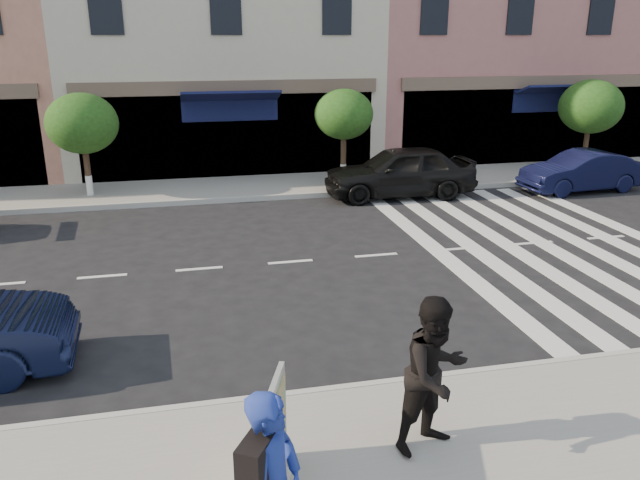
{
  "coord_description": "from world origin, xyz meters",
  "views": [
    {
      "loc": [
        -2.23,
        -8.84,
        4.82
      ],
      "look_at": [
        0.05,
        1.25,
        1.4
      ],
      "focal_mm": 35.0,
      "sensor_mm": 36.0,
      "label": 1
    }
  ],
  "objects": [
    {
      "name": "ground",
      "position": [
        0.0,
        0.0,
        0.0
      ],
      "size": [
        120.0,
        120.0,
        0.0
      ],
      "primitive_type": "plane",
      "color": "black",
      "rests_on": "ground"
    },
    {
      "name": "sidewalk_far",
      "position": [
        0.0,
        11.0,
        0.07
      ],
      "size": [
        60.0,
        3.0,
        0.15
      ],
      "primitive_type": "cube",
      "color": "gray",
      "rests_on": "ground"
    },
    {
      "name": "building_centre",
      "position": [
        -0.5,
        17.0,
        5.5
      ],
      "size": [
        11.0,
        9.0,
        11.0
      ],
      "primitive_type": "cube",
      "color": "beige",
      "rests_on": "ground"
    },
    {
      "name": "street_tree_wb",
      "position": [
        -5.0,
        10.8,
        2.31
      ],
      "size": [
        2.1,
        2.1,
        3.06
      ],
      "color": "#473323",
      "rests_on": "sidewalk_far"
    },
    {
      "name": "street_tree_c",
      "position": [
        3.0,
        10.8,
        2.36
      ],
      "size": [
        1.9,
        1.9,
        3.04
      ],
      "color": "#473323",
      "rests_on": "sidewalk_far"
    },
    {
      "name": "street_tree_ea",
      "position": [
        12.0,
        10.8,
        2.39
      ],
      "size": [
        2.2,
        2.2,
        3.19
      ],
      "color": "#473323",
      "rests_on": "sidewalk_far"
    },
    {
      "name": "walker",
      "position": [
        0.46,
        -2.97,
        1.1
      ],
      "size": [
        1.13,
        1.01,
        1.9
      ],
      "primitive_type": "imported",
      "rotation": [
        0.0,
        0.0,
        0.38
      ],
      "color": "black",
      "rests_on": "sidewalk_near"
    },
    {
      "name": "poster_board",
      "position": [
        -1.42,
        -3.15,
        0.75
      ],
      "size": [
        0.36,
        0.77,
        1.23
      ],
      "rotation": [
        0.0,
        0.0,
        -0.35
      ],
      "color": "beige",
      "rests_on": "sidewalk_near"
    },
    {
      "name": "car_far_mid",
      "position": [
        4.35,
        9.1,
        0.79
      ],
      "size": [
        4.7,
        1.97,
        1.59
      ],
      "primitive_type": "imported",
      "rotation": [
        0.0,
        0.0,
        -1.59
      ],
      "color": "black",
      "rests_on": "ground"
    },
    {
      "name": "car_far_right",
      "position": [
        10.27,
        8.46,
        0.64
      ],
      "size": [
        4.0,
        1.64,
        1.29
      ],
      "primitive_type": "imported",
      "rotation": [
        0.0,
        0.0,
        -1.5
      ],
      "color": "black",
      "rests_on": "ground"
    }
  ]
}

